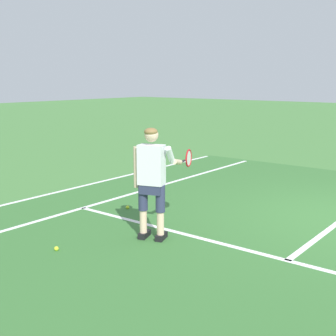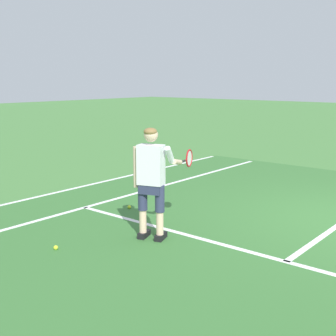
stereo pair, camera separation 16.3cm
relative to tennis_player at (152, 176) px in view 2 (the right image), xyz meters
The scene contains 7 objects.
court_inner_surface 2.91m from the tennis_player, 43.42° to the left, with size 10.98×10.35×0.00m, color #387033.
line_service 2.27m from the tennis_player, 12.89° to the left, with size 8.23×0.10×0.01m, color white.
line_singles_left 3.01m from the tennis_player, 138.50° to the left, with size 0.10×9.95×0.01m, color white.
line_doubles_left 4.10m from the tennis_player, 151.75° to the left, with size 0.10×9.95×0.01m, color white.
tennis_player is the anchor object (origin of this frame).
tennis_ball_near_feet 1.95m from the tennis_player, 146.40° to the left, with size 0.07×0.07×0.07m, color #CCE02D.
tennis_ball_by_baseline 1.74m from the tennis_player, 121.60° to the right, with size 0.07×0.07×0.07m, color #CCE02D.
Camera 2 is at (2.40, -7.81, 2.41)m, focal length 48.33 mm.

